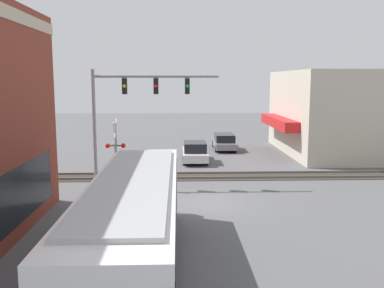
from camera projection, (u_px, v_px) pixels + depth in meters
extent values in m
plane|color=#565659|center=(208.00, 203.00, 21.15)|extent=(120.00, 120.00, 0.00)
cube|color=beige|center=(343.00, 112.00, 35.60)|extent=(12.73, 9.58, 6.81)
cube|color=red|center=(279.00, 122.00, 35.54)|extent=(8.91, 1.20, 0.80)
cube|color=white|center=(134.00, 222.00, 13.03)|extent=(11.88, 2.55, 2.59)
cube|color=black|center=(134.00, 210.00, 12.97)|extent=(11.65, 2.59, 1.09)
cube|color=#B21E1E|center=(135.00, 258.00, 13.19)|extent=(11.65, 2.58, 0.24)
cube|color=#A5A8AA|center=(134.00, 179.00, 12.83)|extent=(10.10, 2.17, 0.12)
cylinder|color=black|center=(145.00, 221.00, 16.91)|extent=(1.00, 2.57, 1.00)
cylinder|color=gray|center=(94.00, 128.00, 24.42)|extent=(0.20, 0.20, 6.66)
cylinder|color=gray|center=(156.00, 76.00, 24.11)|extent=(0.16, 7.09, 0.16)
cube|color=black|center=(125.00, 86.00, 24.13)|extent=(0.30, 0.27, 0.90)
sphere|color=yellow|center=(124.00, 86.00, 23.97)|extent=(0.20, 0.20, 0.20)
cube|color=black|center=(156.00, 86.00, 24.19)|extent=(0.30, 0.27, 0.90)
sphere|color=red|center=(156.00, 86.00, 24.03)|extent=(0.20, 0.20, 0.20)
cube|color=black|center=(187.00, 86.00, 24.25)|extent=(0.30, 0.27, 0.90)
sphere|color=green|center=(187.00, 86.00, 24.09)|extent=(0.20, 0.20, 0.20)
cylinder|color=gray|center=(116.00, 154.00, 24.75)|extent=(0.14, 0.14, 3.60)
cube|color=white|center=(115.00, 132.00, 24.56)|extent=(1.41, 0.06, 1.41)
cube|color=white|center=(115.00, 132.00, 24.56)|extent=(1.41, 0.06, 1.41)
cylinder|color=#38383A|center=(116.00, 146.00, 24.68)|extent=(0.08, 0.90, 0.08)
sphere|color=red|center=(123.00, 146.00, 24.65)|extent=(0.28, 0.28, 0.28)
sphere|color=red|center=(108.00, 146.00, 24.62)|extent=(0.28, 0.28, 0.28)
cube|color=#332D28|center=(201.00, 176.00, 27.08)|extent=(2.60, 60.00, 0.03)
cube|color=#6B6056|center=(202.00, 178.00, 26.36)|extent=(0.07, 60.00, 0.15)
cube|color=#6B6056|center=(201.00, 173.00, 27.78)|extent=(0.07, 60.00, 0.15)
cube|color=silver|center=(195.00, 154.00, 31.98)|extent=(4.35, 1.80, 0.58)
cube|color=black|center=(195.00, 147.00, 31.67)|extent=(2.39, 1.62, 0.68)
cylinder|color=black|center=(194.00, 154.00, 33.35)|extent=(0.64, 1.82, 0.64)
cylinder|color=black|center=(196.00, 161.00, 30.68)|extent=(0.64, 1.82, 0.64)
cube|color=slate|center=(224.00, 144.00, 37.69)|extent=(4.73, 1.80, 0.52)
cube|color=black|center=(224.00, 138.00, 37.37)|extent=(2.60, 1.62, 0.63)
cylinder|color=black|center=(222.00, 143.00, 39.17)|extent=(0.64, 1.82, 0.64)
cylinder|color=black|center=(226.00, 148.00, 36.27)|extent=(0.64, 1.82, 0.64)
cylinder|color=black|center=(129.00, 178.00, 24.83)|extent=(0.28, 0.28, 0.81)
cylinder|color=#195933|center=(129.00, 166.00, 24.73)|extent=(0.34, 0.34, 0.67)
sphere|color=tan|center=(129.00, 158.00, 24.66)|extent=(0.22, 0.22, 0.22)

